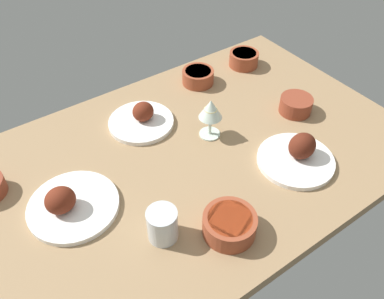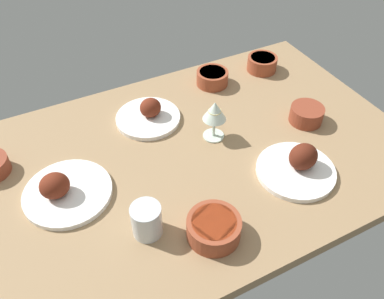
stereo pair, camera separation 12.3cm
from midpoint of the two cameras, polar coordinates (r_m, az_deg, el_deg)
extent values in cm
cube|color=#937551|center=(126.23, 2.80, -1.44)|extent=(140.00, 90.00, 4.00)
cylinder|color=white|center=(124.29, 17.47, -3.08)|extent=(23.68, 23.68, 1.60)
ellipsoid|color=#511E11|center=(122.48, 18.54, -1.14)|extent=(8.80, 7.59, 8.34)
cylinder|color=white|center=(116.67, -14.58, -6.21)|extent=(25.15, 25.15, 1.60)
ellipsoid|color=#602314|center=(113.57, -16.29, -5.19)|extent=(8.30, 7.50, 7.48)
cylinder|color=white|center=(136.90, -3.78, 4.42)|extent=(22.17, 22.17, 1.60)
ellipsoid|color=#602314|center=(135.02, -3.41, 5.92)|extent=(7.30, 6.67, 6.76)
cylinder|color=brown|center=(164.67, 12.23, 11.93)|extent=(11.70, 11.70, 5.81)
cylinder|color=#D6BC70|center=(163.44, 12.36, 12.64)|extent=(9.60, 9.60, 1.00)
cylinder|color=brown|center=(142.32, 18.58, 4.72)|extent=(11.29, 11.29, 5.69)
cylinder|color=#DBCC7A|center=(140.93, 18.79, 5.45)|extent=(9.26, 9.26, 1.00)
cylinder|color=brown|center=(103.75, 6.62, -11.37)|extent=(14.12, 14.12, 5.93)
cylinder|color=#9E3314|center=(101.74, 6.73, -10.58)|extent=(11.58, 11.58, 1.00)
cylinder|color=brown|center=(153.59, 5.27, 10.16)|extent=(12.05, 12.05, 5.44)
cylinder|color=brown|center=(152.37, 5.33, 10.86)|extent=(9.88, 9.88, 1.00)
cylinder|color=silver|center=(131.27, 5.80, 1.88)|extent=(7.00, 7.00, 0.50)
cylinder|color=silver|center=(128.79, 5.92, 3.11)|extent=(1.00, 1.00, 7.00)
cone|color=silver|center=(124.50, 6.14, 5.46)|extent=(7.60, 7.60, 6.50)
cylinder|color=beige|center=(125.41, 6.09, 4.94)|extent=(4.18, 4.18, 2.80)
cylinder|color=silver|center=(102.46, -3.09, -10.34)|extent=(7.99, 7.99, 9.44)
camera|label=1|loc=(0.06, -87.13, 2.77)|focal=37.04mm
camera|label=2|loc=(0.06, 92.87, -2.77)|focal=37.04mm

